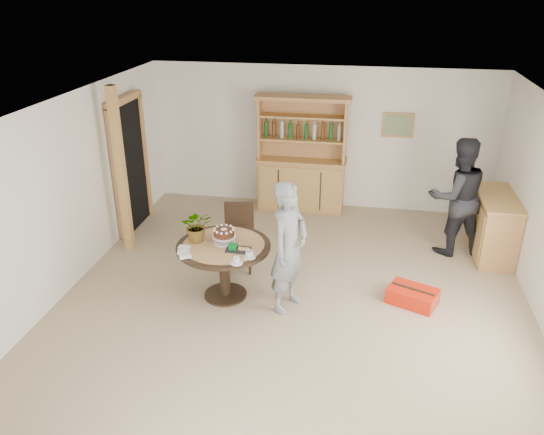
{
  "coord_description": "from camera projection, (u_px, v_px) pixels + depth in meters",
  "views": [
    {
      "loc": [
        0.77,
        -5.59,
        3.83
      ],
      "look_at": [
        -0.32,
        0.44,
        1.05
      ],
      "focal_mm": 35.0,
      "sensor_mm": 36.0,
      "label": 1
    }
  ],
  "objects": [
    {
      "name": "room_shell",
      "position": [
        294.0,
        180.0,
        6.0
      ],
      "size": [
        6.04,
        7.04,
        2.52
      ],
      "color": "white",
      "rests_on": "ground"
    },
    {
      "name": "birthday_cake",
      "position": [
        224.0,
        234.0,
        6.68
      ],
      "size": [
        0.3,
        0.3,
        0.2
      ],
      "color": "white",
      "rests_on": "dining_table"
    },
    {
      "name": "coffee_cup_a",
      "position": [
        250.0,
        255.0,
        6.36
      ],
      "size": [
        0.15,
        0.15,
        0.09
      ],
      "color": "silver",
      "rests_on": "dining_table"
    },
    {
      "name": "gift_tray",
      "position": [
        238.0,
        248.0,
        6.53
      ],
      "size": [
        0.3,
        0.2,
        0.08
      ],
      "color": "black",
      "rests_on": "dining_table"
    },
    {
      "name": "adult_person",
      "position": [
        457.0,
        197.0,
        7.77
      ],
      "size": [
        1.03,
        0.91,
        1.79
      ],
      "primitive_type": "imported",
      "rotation": [
        0.0,
        0.0,
        3.45
      ],
      "color": "black",
      "rests_on": "ground"
    },
    {
      "name": "flower_vase",
      "position": [
        197.0,
        225.0,
        6.7
      ],
      "size": [
        0.47,
        0.44,
        0.42
      ],
      "primitive_type": "imported",
      "rotation": [
        0.0,
        0.0,
        0.35
      ],
      "color": "#3F7233",
      "rests_on": "dining_table"
    },
    {
      "name": "red_suitcase",
      "position": [
        412.0,
        296.0,
        6.8
      ],
      "size": [
        0.71,
        0.6,
        0.21
      ],
      "rotation": [
        0.0,
        0.0,
        -0.4
      ],
      "color": "red",
      "rests_on": "ground"
    },
    {
      "name": "dining_chair",
      "position": [
        239.0,
        232.0,
        7.53
      ],
      "size": [
        0.47,
        0.47,
        0.95
      ],
      "rotation": [
        0.0,
        0.0,
        0.12
      ],
      "color": "black",
      "rests_on": "ground"
    },
    {
      "name": "hutch",
      "position": [
        301.0,
        172.0,
        9.38
      ],
      "size": [
        1.62,
        0.54,
        2.04
      ],
      "color": "tan",
      "rests_on": "ground"
    },
    {
      "name": "teen_boy",
      "position": [
        289.0,
        248.0,
        6.43
      ],
      "size": [
        0.61,
        0.72,
        1.69
      ],
      "primitive_type": "imported",
      "rotation": [
        0.0,
        0.0,
        1.16
      ],
      "color": "slate",
      "rests_on": "ground"
    },
    {
      "name": "doorway",
      "position": [
        130.0,
        163.0,
        8.53
      ],
      "size": [
        0.13,
        1.1,
        2.18
      ],
      "color": "black",
      "rests_on": "ground"
    },
    {
      "name": "dining_table",
      "position": [
        224.0,
        255.0,
        6.75
      ],
      "size": [
        1.2,
        1.2,
        0.76
      ],
      "color": "black",
      "rests_on": "ground"
    },
    {
      "name": "pine_post",
      "position": [
        121.0,
        172.0,
        7.71
      ],
      "size": [
        0.12,
        0.12,
        2.5
      ],
      "primitive_type": "cube",
      "color": "tan",
      "rests_on": "ground"
    },
    {
      "name": "coffee_cup_b",
      "position": [
        236.0,
        261.0,
        6.23
      ],
      "size": [
        0.15,
        0.15,
        0.08
      ],
      "color": "silver",
      "rests_on": "dining_table"
    },
    {
      "name": "napkins",
      "position": [
        184.0,
        252.0,
        6.47
      ],
      "size": [
        0.24,
        0.33,
        0.03
      ],
      "color": "white",
      "rests_on": "dining_table"
    },
    {
      "name": "ground",
      "position": [
        291.0,
        309.0,
        6.71
      ],
      "size": [
        7.0,
        7.0,
        0.0
      ],
      "primitive_type": "plane",
      "color": "tan",
      "rests_on": "ground"
    },
    {
      "name": "sideboard",
      "position": [
        493.0,
        226.0,
        7.87
      ],
      "size": [
        0.54,
        1.26,
        0.94
      ],
      "color": "tan",
      "rests_on": "ground"
    }
  ]
}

